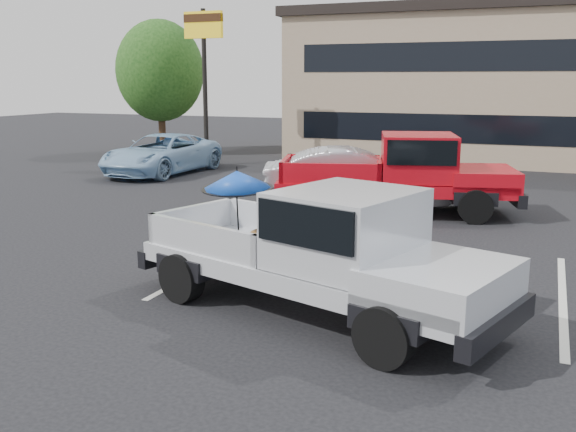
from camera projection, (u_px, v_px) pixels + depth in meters
name	position (u px, v px, depth m)	size (l,w,h in m)	color
ground	(339.00, 316.00, 9.26)	(90.00, 90.00, 0.00)	black
stripe_left	(221.00, 259.00, 12.18)	(0.12, 5.00, 0.01)	silver
stripe_right	(563.00, 299.00, 9.97)	(0.12, 5.00, 0.01)	silver
motel_building	(538.00, 83.00, 26.87)	(20.40, 8.40, 6.30)	tan
motel_sign	(204.00, 45.00, 24.66)	(1.60, 0.22, 6.00)	black
tree_left	(160.00, 71.00, 29.05)	(3.96, 3.96, 6.02)	#332114
silver_pickup	(332.00, 246.00, 9.01)	(6.02, 3.58, 2.06)	black
red_pickup	(410.00, 171.00, 16.12)	(6.47, 3.67, 2.02)	black
silver_sedan	(355.00, 179.00, 16.90)	(1.68, 4.81, 1.59)	#9D9EA4
blue_suv	(162.00, 154.00, 23.17)	(2.37, 5.13, 1.43)	#92B9DA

